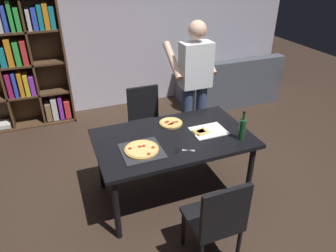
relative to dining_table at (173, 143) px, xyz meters
name	(u,v)px	position (x,y,z in m)	size (l,w,h in m)	color
ground_plane	(173,192)	(0.00, 0.00, -0.68)	(12.00, 12.00, 0.00)	#38281E
back_wall	(113,24)	(0.00, 2.60, 0.72)	(6.40, 0.10, 2.80)	#BCB7C6
dining_table	(173,143)	(0.00, 0.00, 0.00)	(1.60, 0.96, 0.75)	black
chair_near_camera	(217,219)	(0.00, -0.96, -0.16)	(0.42, 0.42, 0.90)	black
chair_far_side	(146,117)	(0.00, 0.96, -0.16)	(0.42, 0.42, 0.90)	black
couch	(229,85)	(1.90, 1.99, -0.37)	(1.70, 0.86, 0.85)	#4C515B
bookshelf	(18,63)	(-1.49, 2.38, 0.32)	(1.40, 0.35, 1.95)	#513823
person_serving_pizza	(195,82)	(0.59, 0.74, 0.32)	(0.55, 0.54, 1.75)	#38476B
pepperoni_pizza_on_tray	(142,150)	(-0.38, -0.14, 0.09)	(0.39, 0.39, 0.04)	#2D2D33
pizza_slices_on_towel	(206,131)	(0.36, -0.03, 0.08)	(0.36, 0.28, 0.03)	white
wine_bottle	(242,129)	(0.63, -0.29, 0.19)	(0.07, 0.07, 0.32)	#194723
kitchen_scissors	(181,150)	(-0.03, -0.26, 0.08)	(0.19, 0.14, 0.01)	silver
second_pizza_plain	(171,123)	(0.08, 0.27, 0.09)	(0.26, 0.26, 0.03)	tan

